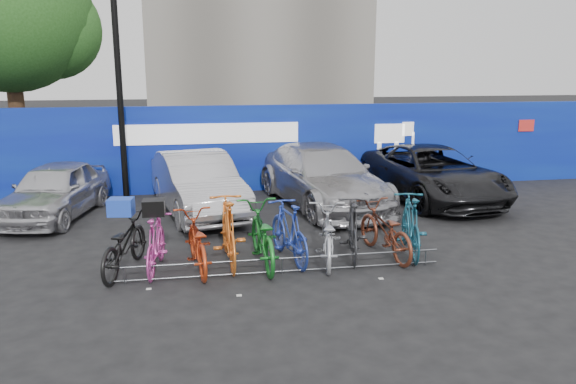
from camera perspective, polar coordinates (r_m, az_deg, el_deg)
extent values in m
plane|color=black|center=(10.25, -1.16, -7.13)|extent=(100.00, 100.00, 0.00)
cube|color=#0A1491|center=(15.76, -4.45, 4.43)|extent=(22.00, 0.15, 2.40)
cube|color=white|center=(15.54, -8.13, 5.89)|extent=(5.00, 0.02, 0.55)
cube|color=white|center=(16.54, 10.29, 5.88)|extent=(1.20, 0.02, 0.90)
cube|color=red|center=(18.43, 23.06, 6.23)|extent=(0.50, 0.02, 0.35)
cylinder|color=#382314|center=(20.36, -25.81, 7.37)|extent=(0.50, 0.50, 4.00)
sphere|color=#214E18|center=(20.38, -26.72, 16.33)|extent=(5.20, 5.20, 5.20)
sphere|color=#214E18|center=(20.33, -22.96, 14.98)|extent=(3.20, 3.20, 3.20)
cylinder|color=black|center=(15.04, -16.78, 10.41)|extent=(0.16, 0.16, 6.00)
cylinder|color=#595B60|center=(9.60, -0.63, -6.76)|extent=(5.60, 0.03, 0.03)
cylinder|color=#595B60|center=(9.68, -0.63, -8.05)|extent=(5.60, 0.03, 0.03)
cylinder|color=#595B60|center=(9.61, -16.28, -8.16)|extent=(0.03, 0.03, 0.28)
cylinder|color=#595B60|center=(9.54, -8.44, -7.93)|extent=(0.03, 0.03, 0.28)
cylinder|color=#595B60|center=(9.65, -0.63, -7.55)|extent=(0.03, 0.03, 0.28)
cylinder|color=#595B60|center=(9.92, 6.86, -7.05)|extent=(0.03, 0.03, 0.28)
cylinder|color=#595B60|center=(10.35, 13.82, -6.48)|extent=(0.03, 0.03, 0.28)
imported|color=#B7B7BC|center=(14.10, -22.59, 0.18)|extent=(2.28, 4.04, 1.30)
imported|color=#AEADB2|center=(13.50, -9.16, 0.82)|extent=(2.44, 4.62, 1.45)
imported|color=#A7A7AB|center=(14.18, 3.51, 1.64)|extent=(3.01, 5.45, 1.49)
imported|color=black|center=(15.21, 14.35, 1.85)|extent=(2.88, 5.28, 1.40)
imported|color=black|center=(10.03, -16.37, -5.07)|extent=(1.14, 2.04, 1.01)
imported|color=#D741A7|center=(9.93, -13.29, -5.09)|extent=(0.65, 1.71, 1.00)
imported|color=#B53716|center=(9.87, -9.27, -5.06)|extent=(0.88, 1.95, 0.99)
imported|color=orange|center=(10.04, -6.07, -3.94)|extent=(0.65, 2.06, 1.23)
imported|color=#197424|center=(9.98, -2.70, -4.40)|extent=(0.82, 2.11, 1.09)
imported|color=#243CA8|center=(10.14, 0.10, -4.03)|extent=(0.85, 1.92, 1.11)
imported|color=#AFB2B8|center=(10.14, 4.01, -4.42)|extent=(1.04, 1.99, 1.00)
imported|color=#29292C|center=(10.44, 6.61, -3.71)|extent=(0.88, 1.87, 1.08)
imported|color=brown|center=(10.56, 9.78, -3.86)|extent=(0.98, 1.98, 1.00)
imported|color=#185369|center=(10.74, 12.37, -3.27)|extent=(0.95, 1.99, 1.15)
cube|color=blue|center=(9.85, -16.61, -1.46)|extent=(0.44, 0.36, 0.29)
cube|color=black|center=(9.76, -13.49, -1.53)|extent=(0.37, 0.33, 0.27)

